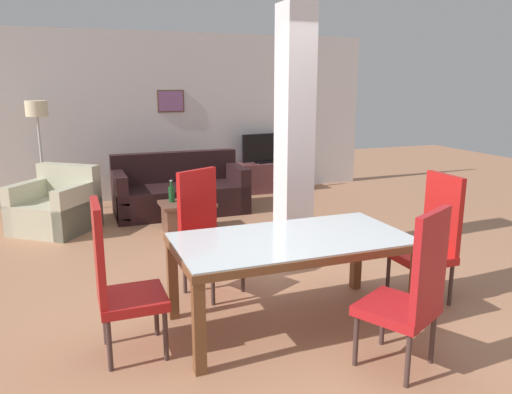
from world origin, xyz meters
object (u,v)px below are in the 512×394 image
Objects in this scene: dining_chair_far_left at (206,231)px; dining_chair_head_left at (117,279)px; tv_stand at (266,177)px; bottle at (171,194)px; armchair at (57,209)px; tv_screen at (266,149)px; dining_table at (292,254)px; coffee_table at (187,216)px; dining_chair_near_right at (412,290)px; sofa at (180,193)px; dining_chair_head_right at (431,237)px; floor_lamp at (38,120)px.

dining_chair_far_left and dining_chair_head_left have the same top height.
bottle is at bearing -138.65° from tv_stand.
armchair reaches higher than bottle.
dining_table is at bearing 63.76° from tv_screen.
dining_table is 2.83m from coffee_table.
dining_table is 2.91m from bottle.
bottle is at bearing -119.40° from dining_chair_far_left.
coffee_table is at bearing 72.81° from dining_chair_near_right.
dining_table is 1.34m from dining_chair_head_left.
bottle is (-0.30, -0.92, 0.21)m from sofa.
armchair is 4.25× the size of bottle.
dining_chair_head_right is 3.36m from bottle.
sofa is at bearing 91.17° from dining_table.
dining_chair_far_left is (-1.81, 0.89, 0.00)m from dining_chair_head_right.
dining_chair_far_left reaches higher than sofa.
dining_chair_far_left is 1.00× the size of dining_chair_near_right.
dining_table is 1.62× the size of dining_chair_far_left.
coffee_table is at bearing -25.77° from bottle.
dining_chair_far_left is 1.00× the size of dining_chair_head_left.
dining_chair_head_left is 1.00× the size of dining_chair_near_right.
armchair is at bearing -89.78° from dining_chair_far_left.
dining_table is 2.04× the size of tv_screen.
tv_stand is 0.75× the size of floor_lamp.
dining_chair_far_left is 2.01m from dining_chair_near_right.
tv_screen reaches higher than bottle.
tv_screen reaches higher than tv_stand.
dining_chair_head_left is at bearing 71.63° from sofa.
bottle is 2.72m from tv_screen.
dining_chair_head_right is 1.00× the size of dining_chair_near_right.
coffee_table is at bearing -134.61° from tv_stand.
tv_stand is at bearing 180.00° from tv_screen.
dining_chair_head_right reaches higher than sofa.
dining_chair_head_right is at bearing -53.20° from floor_lamp.
sofa is at bearing -131.08° from armchair.
tv_screen is (1.85, 1.87, 0.57)m from coffee_table.
dining_chair_head_right is at bearing -58.98° from bottle.
dining_chair_near_right is at bearing 63.72° from dining_chair_head_left.
dining_chair_head_right is at bearing -93.63° from tv_stand.
dining_chair_far_left is at bearing 117.15° from dining_table.
dining_table is 1.62× the size of dining_chair_head_right.
dining_chair_near_right is 3.76m from coffee_table.
dining_chair_head_left reaches higher than tv_stand.
tv_stand is at bearing -153.35° from sofa.
armchair is 3.64m from tv_stand.
dining_chair_head_right is 0.93× the size of armchair.
floor_lamp is (-0.62, 4.43, 0.80)m from dining_chair_head_left.
coffee_table is at bearing 94.09° from dining_table.
dining_table is 3.81m from sofa.
dining_table is 4.96m from tv_stand.
dining_chair_head_right and dining_chair_head_left have the same top height.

